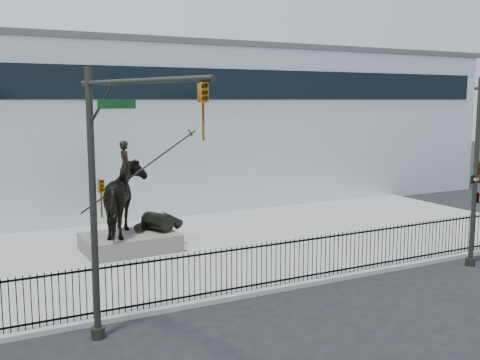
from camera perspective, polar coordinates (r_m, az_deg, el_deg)
name	(u,v)px	position (r m, az deg, el deg)	size (l,w,h in m)	color
ground	(321,297)	(18.31, 8.24, -11.71)	(120.00, 120.00, 0.00)	black
plaza	(224,245)	(24.04, -1.62, -6.59)	(30.00, 12.00, 0.15)	#999996
building	(132,127)	(35.44, -10.95, 5.28)	(44.00, 14.00, 9.00)	silver
picket_fence	(300,260)	(19.01, 6.07, -8.06)	(22.10, 0.10, 1.50)	black
statue_plinth	(130,242)	(23.20, -11.10, -6.23)	(3.65, 2.51, 0.68)	#504E49
equestrian_statue	(131,199)	(22.84, -11.05, -1.89)	(4.68, 2.96, 3.97)	black
traffic_signal_left	(111,190)	(13.89, -13.00, -1.03)	(1.52, 4.84, 7.00)	#262923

